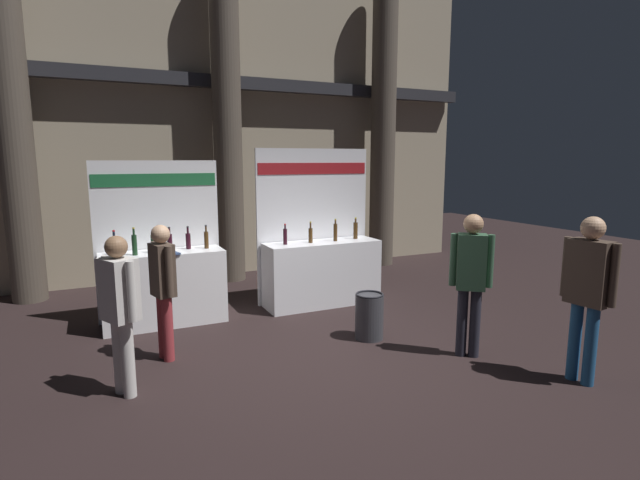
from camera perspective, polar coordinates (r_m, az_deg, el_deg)
ground_plane at (r=5.98m, az=0.49°, el=-13.40°), size 24.00×24.00×0.00m
hall_colonnade at (r=10.01m, az=-11.62°, el=15.25°), size 11.15×1.03×6.88m
exhibitor_booth_0 at (r=7.28m, az=-17.87°, el=-4.60°), size 1.75×0.74×2.31m
exhibitor_booth_1 at (r=7.86m, az=0.10°, el=-3.05°), size 1.95×0.66×2.50m
trash_bin at (r=6.45m, az=5.79°, el=-8.84°), size 0.37×0.37×0.61m
visitor_0 at (r=5.89m, az=-17.91°, el=-4.83°), size 0.27×0.47×1.59m
visitor_1 at (r=5.70m, az=28.87°, el=-4.66°), size 0.26×0.57×1.76m
visitor_3 at (r=5.14m, az=-22.39°, el=-6.78°), size 0.38×0.47×1.61m
visitor_4 at (r=5.94m, az=17.26°, el=-3.84°), size 0.40×0.37×1.70m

